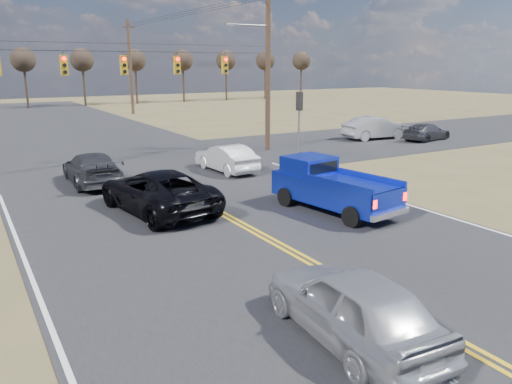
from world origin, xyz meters
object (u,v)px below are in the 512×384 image
silver_suv (353,305)px  black_suv (157,191)px  dgrey_car_queue (92,168)px  cross_car_east_far (427,132)px  white_car_queue (226,158)px  cross_car_east_near (376,128)px  pickup_truck (331,187)px

silver_suv → black_suv: 10.56m
silver_suv → dgrey_car_queue: (-1.19, 16.36, -0.03)m
silver_suv → cross_car_east_far: bearing=-137.7°
white_car_queue → cross_car_east_far: white_car_queue is taller
silver_suv → dgrey_car_queue: 16.40m
dgrey_car_queue → cross_car_east_near: bearing=-168.0°
cross_car_east_near → cross_car_east_far: 3.63m
silver_suv → cross_car_east_near: (20.08, 20.16, 0.06)m
pickup_truck → black_suv: size_ratio=0.93×
black_suv → dgrey_car_queue: (-1.02, 5.80, -0.07)m
dgrey_car_queue → cross_car_east_far: size_ratio=1.18×
dgrey_car_queue → cross_car_east_near: cross_car_east_near is taller
silver_suv → white_car_queue: 16.53m
black_suv → pickup_truck: bearing=142.5°
white_car_queue → black_suv: bearing=39.5°
silver_suv → cross_car_east_near: bearing=-130.5°
silver_suv → black_suv: size_ratio=0.78×
black_suv → white_car_queue: size_ratio=1.36×
white_car_queue → cross_car_east_near: bearing=-165.9°
pickup_truck → white_car_queue: 8.30m
pickup_truck → black_suv: (-5.59, 3.21, -0.14)m
silver_suv → white_car_queue: size_ratio=1.06×
cross_car_east_far → silver_suv: bearing=119.6°
silver_suv → cross_car_east_near: cross_car_east_near is taller
pickup_truck → white_car_queue: bearing=82.4°
pickup_truck → dgrey_car_queue: bearing=118.3°
silver_suv → dgrey_car_queue: bearing=-81.5°
silver_suv → cross_car_east_near: size_ratio=0.89×
dgrey_car_queue → pickup_truck: bearing=128.1°
cross_car_east_near → cross_car_east_far: cross_car_east_near is taller
silver_suv → dgrey_car_queue: silver_suv is taller
white_car_queue → dgrey_car_queue: size_ratio=0.84×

